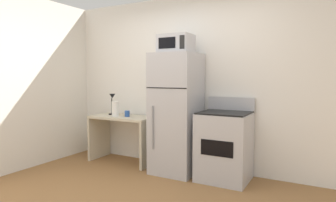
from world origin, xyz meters
TOP-DOWN VIEW (x-y plane):
  - wall_back_white at (0.00, 1.70)m, footprint 5.00×0.10m
  - desk at (-1.10, 1.37)m, footprint 1.06×0.53m
  - desk_lamp at (-1.35, 1.41)m, footprint 0.14×0.12m
  - coffee_mug at (-1.00, 1.35)m, footprint 0.08×0.08m
  - paper_towel_roll at (-1.20, 1.29)m, footprint 0.11×0.11m
  - refrigerator at (-0.10, 1.32)m, footprint 0.62×0.65m
  - microwave at (-0.10, 1.30)m, footprint 0.46×0.35m
  - oven_range at (0.61, 1.33)m, footprint 0.66×0.61m

SIDE VIEW (x-z plane):
  - oven_range at x=0.61m, z-range -0.08..1.02m
  - desk at x=-1.10m, z-range 0.14..0.89m
  - coffee_mug at x=-1.00m, z-range 0.75..0.84m
  - refrigerator at x=-0.10m, z-range 0.00..1.72m
  - paper_towel_roll at x=-1.20m, z-range 0.75..0.99m
  - desk_lamp at x=-1.35m, z-range 0.81..1.17m
  - wall_back_white at x=0.00m, z-range 0.00..2.60m
  - microwave at x=-0.10m, z-range 1.72..1.98m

